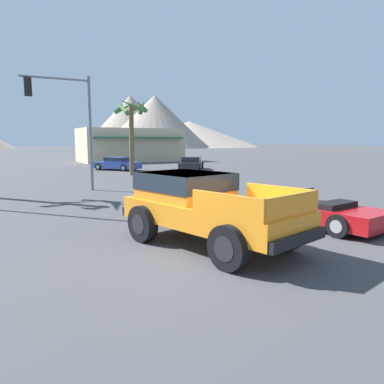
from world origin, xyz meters
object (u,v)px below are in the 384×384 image
at_px(parked_car_blue, 117,164).
at_px(traffic_light_main, 65,111).
at_px(palm_tree_short, 132,117).
at_px(red_convertible_car, 313,211).
at_px(parked_car_dark, 191,163).
at_px(orange_pickup_truck, 201,203).

relative_size(parked_car_blue, traffic_light_main, 0.76).
height_order(traffic_light_main, palm_tree_short, traffic_light_main).
relative_size(red_convertible_car, parked_car_blue, 1.05).
bearing_deg(parked_car_dark, parked_car_blue, 13.68).
relative_size(parked_car_blue, parked_car_dark, 1.03).
distance_m(traffic_light_main, palm_tree_short, 9.46).
relative_size(red_convertible_car, palm_tree_short, 0.83).
xyz_separation_m(orange_pickup_truck, parked_car_blue, (5.58, 24.54, -0.47)).
xyz_separation_m(orange_pickup_truck, red_convertible_car, (4.23, 0.14, -0.63)).
height_order(orange_pickup_truck, palm_tree_short, palm_tree_short).
bearing_deg(red_convertible_car, parked_car_dark, 61.85).
relative_size(parked_car_dark, palm_tree_short, 0.77).
bearing_deg(parked_car_blue, palm_tree_short, -130.85).
distance_m(orange_pickup_truck, traffic_light_main, 12.46).
height_order(parked_car_dark, traffic_light_main, traffic_light_main).
height_order(parked_car_blue, traffic_light_main, traffic_light_main).
distance_m(parked_car_blue, palm_tree_short, 6.63).
relative_size(orange_pickup_truck, red_convertible_car, 1.15).
relative_size(orange_pickup_truck, palm_tree_short, 0.95).
xyz_separation_m(red_convertible_car, palm_tree_short, (0.89, 19.03, 4.02)).
height_order(parked_car_blue, palm_tree_short, palm_tree_short).
bearing_deg(parked_car_blue, orange_pickup_truck, -138.82).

